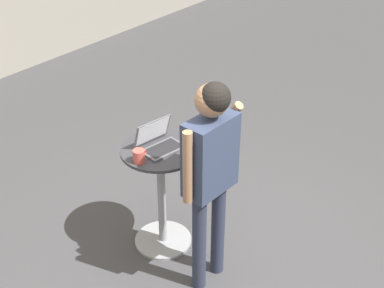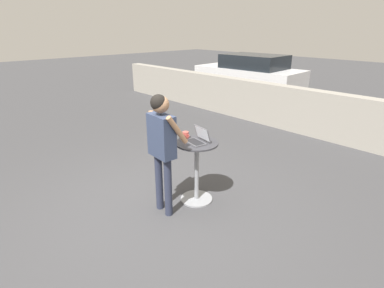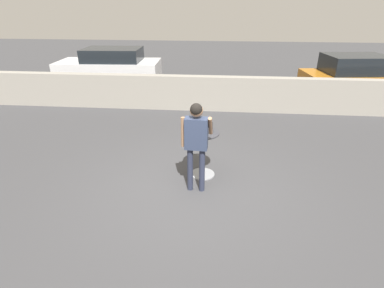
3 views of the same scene
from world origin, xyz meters
name	(u,v)px [view 2 (image 2 of 3)]	position (x,y,z in m)	size (l,w,h in m)	color
ground_plane	(161,209)	(0.00, 0.00, 0.00)	(50.00, 50.00, 0.00)	#3D3D3F
pavement_kerb	(316,114)	(0.00, 4.90, 0.57)	(16.07, 0.35, 1.15)	gray
cafe_table	(197,167)	(0.17, 0.60, 0.58)	(0.64, 0.64, 0.98)	gray
laptop	(198,139)	(0.17, 0.61, 1.04)	(0.37, 0.32, 0.23)	#515156
coffee_mug	(186,135)	(-0.08, 0.59, 1.04)	(0.13, 0.09, 0.11)	#C14C42
standing_person	(162,140)	(0.07, 0.02, 1.15)	(0.57, 0.38, 1.78)	#282D42
parked_car_further_down	(250,74)	(-4.38, 8.04, 0.80)	(4.48, 2.18, 1.56)	silver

